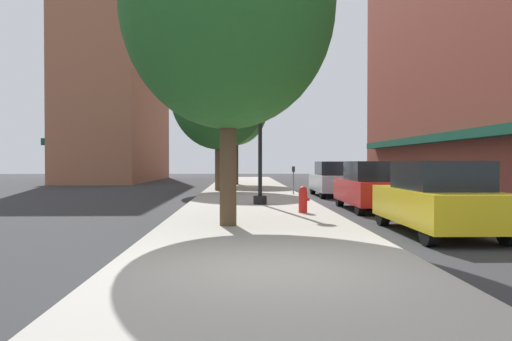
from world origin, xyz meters
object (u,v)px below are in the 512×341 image
(lamppost, at_px, (260,118))
(fire_hydrant, at_px, (303,199))
(tree_mid, at_px, (219,94))
(car_silver, at_px, (334,179))
(car_yellow, at_px, (438,199))
(tree_far, at_px, (228,6))
(tree_near, at_px, (235,109))
(parking_meter_near, at_px, (293,177))
(car_red, at_px, (372,186))

(lamppost, xyz_separation_m, fire_hydrant, (1.17, -3.01, -2.68))
(tree_mid, xyz_separation_m, car_silver, (5.61, -3.07, -4.44))
(lamppost, distance_m, car_yellow, 8.13)
(tree_far, bearing_deg, tree_near, 90.18)
(lamppost, bearing_deg, parking_meter_near, 72.47)
(tree_near, height_order, tree_far, tree_far)
(tree_mid, bearing_deg, car_silver, -28.64)
(lamppost, distance_m, car_red, 4.59)
(parking_meter_near, xyz_separation_m, tree_near, (-2.85, 10.88, 4.33))
(tree_near, bearing_deg, car_yellow, -78.38)
(car_red, bearing_deg, car_silver, 90.73)
(parking_meter_near, xyz_separation_m, car_silver, (1.95, 0.18, -0.14))
(fire_hydrant, bearing_deg, parking_meter_near, 85.91)
(parking_meter_near, bearing_deg, tree_mid, 138.49)
(parking_meter_near, height_order, car_silver, car_silver)
(fire_hydrant, relative_size, tree_near, 0.10)
(tree_mid, bearing_deg, lamppost, -78.14)
(parking_meter_near, relative_size, car_yellow, 0.30)
(car_yellow, height_order, car_silver, same)
(tree_near, relative_size, tree_far, 0.94)
(lamppost, bearing_deg, tree_far, -99.40)
(tree_near, height_order, tree_mid, tree_mid)
(tree_mid, height_order, car_silver, tree_mid)
(parking_meter_near, xyz_separation_m, car_yellow, (1.95, -12.48, -0.14))
(car_silver, bearing_deg, lamppost, -121.36)
(fire_hydrant, distance_m, tree_near, 20.25)
(tree_mid, distance_m, tree_far, 14.93)
(tree_near, bearing_deg, parking_meter_near, -75.30)
(fire_hydrant, relative_size, tree_far, 0.10)
(parking_meter_near, height_order, tree_near, tree_near)
(lamppost, height_order, tree_near, tree_near)
(parking_meter_near, relative_size, tree_far, 0.16)
(car_yellow, bearing_deg, tree_far, 169.98)
(fire_hydrant, distance_m, tree_far, 6.06)
(car_yellow, bearing_deg, fire_hydrant, 123.83)
(fire_hydrant, relative_size, car_silver, 0.18)
(car_red, bearing_deg, car_yellow, -89.27)
(lamppost, distance_m, fire_hydrant, 4.20)
(lamppost, bearing_deg, tree_near, 93.67)
(car_red, bearing_deg, tree_far, -133.71)
(car_yellow, relative_size, car_silver, 1.00)
(car_red, bearing_deg, fire_hydrant, -143.63)
(fire_hydrant, height_order, parking_meter_near, parking_meter_near)
(fire_hydrant, height_order, tree_far, tree_far)
(tree_near, xyz_separation_m, car_yellow, (4.80, -23.35, -4.47))
(lamppost, relative_size, tree_mid, 0.73)
(lamppost, xyz_separation_m, car_red, (3.74, -1.16, -2.39))
(tree_mid, height_order, tree_far, tree_far)
(tree_mid, bearing_deg, tree_near, 83.94)
(car_red, bearing_deg, tree_mid, 119.86)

